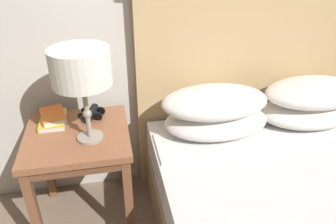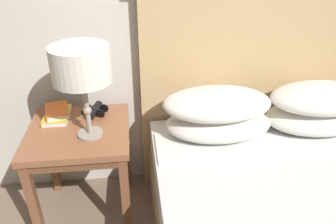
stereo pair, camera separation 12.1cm
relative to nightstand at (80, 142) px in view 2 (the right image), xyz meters
The scene contains 5 objects.
nightstand is the anchor object (origin of this frame).
table_lamp 0.47m from the nightstand, 42.37° to the right, with size 0.28×0.28×0.47m.
book_on_nightstand 0.21m from the nightstand, 133.98° to the left, with size 0.13×0.21×0.03m.
book_stacked_on_top 0.23m from the nightstand, 132.73° to the left, with size 0.16×0.21×0.03m.
binoculars_pair 0.21m from the nightstand, 63.42° to the left, with size 0.15×0.16×0.05m.
Camera 2 is at (-0.31, -0.80, 1.53)m, focal length 35.00 mm.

